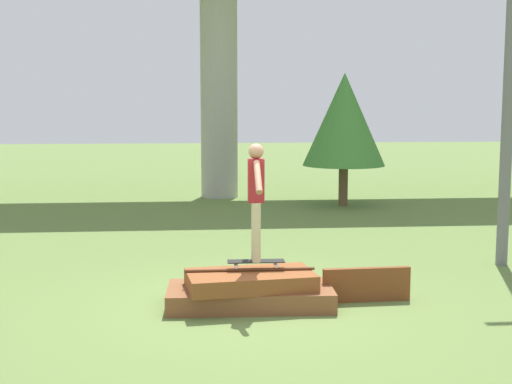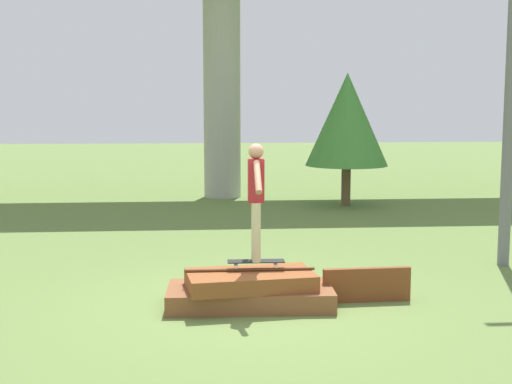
% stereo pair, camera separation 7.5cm
% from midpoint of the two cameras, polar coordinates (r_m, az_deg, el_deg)
% --- Properties ---
extents(ground_plane, '(80.00, 80.00, 0.00)m').
position_cam_midpoint_polar(ground_plane, '(10.14, -0.69, -9.10)').
color(ground_plane, olive).
extents(scrap_pile, '(2.34, 1.19, 0.54)m').
position_cam_midpoint_polar(scrap_pile, '(10.06, -0.68, -7.89)').
color(scrap_pile, brown).
rests_on(scrap_pile, ground_plane).
extents(scrap_plank_loose, '(1.28, 0.16, 0.49)m').
position_cam_midpoint_polar(scrap_plank_loose, '(10.41, 8.63, -7.34)').
color(scrap_plank_loose, brown).
rests_on(scrap_plank_loose, ground_plane).
extents(skateboard, '(0.80, 0.23, 0.09)m').
position_cam_midpoint_polar(skateboard, '(10.06, -0.21, -5.59)').
color(skateboard, black).
rests_on(skateboard, scrap_pile).
extents(skater, '(0.22, 1.20, 1.65)m').
position_cam_midpoint_polar(skater, '(9.90, -0.22, -0.10)').
color(skater, '#C6B78E').
rests_on(skater, skateboard).
extents(utility_pole, '(1.30, 0.20, 7.88)m').
position_cam_midpoint_polar(utility_pole, '(13.08, 19.61, 12.14)').
color(utility_pole, slate).
rests_on(utility_pole, ground_plane).
extents(tree_behind_left, '(2.26, 2.26, 3.64)m').
position_cam_midpoint_polar(tree_behind_left, '(19.72, 6.96, 5.76)').
color(tree_behind_left, brown).
rests_on(tree_behind_left, ground_plane).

